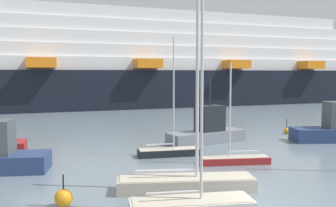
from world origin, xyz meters
name	(u,v)px	position (x,y,z in m)	size (l,w,h in m)	color
ground_plane	(266,206)	(0.00, 0.00, 0.00)	(600.00, 600.00, 0.00)	slate
sailboat_1	(169,150)	(-1.21, 10.01, 0.37)	(4.17, 1.38, 7.83)	black
sailboat_2	(235,159)	(2.00, 6.82, 0.32)	(4.32, 1.61, 6.09)	maroon
sailboat_3	(186,180)	(-2.49, 2.89, 0.49)	(6.57, 2.71, 9.80)	#BCB29E
sailboat_4	(192,202)	(-3.20, 0.23, 0.40)	(5.00, 2.03, 8.85)	white
fishing_boat_0	(207,130)	(3.06, 13.66, 0.97)	(6.68, 3.39, 5.17)	gray
channel_buoy_0	(64,198)	(-8.03, 2.29, 0.37)	(0.74, 0.74, 1.35)	orange
channel_buoy_1	(287,131)	(11.65, 15.66, 0.27)	(0.50, 0.50, 1.35)	orange
channel_buoy_2	(205,131)	(4.35, 17.24, 0.35)	(0.69, 0.69, 1.69)	orange
cruise_ship	(133,65)	(4.08, 48.68, 6.77)	(108.55, 22.24, 21.03)	black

